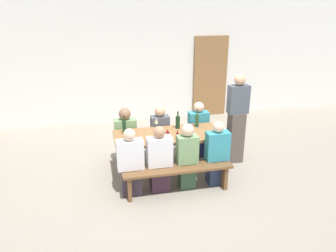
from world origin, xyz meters
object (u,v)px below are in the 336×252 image
tasting_table (168,138)px  wine_bottle_0 (124,127)px  seated_guest_near_1 (160,161)px  seated_guest_near_0 (131,164)px  wine_glass_1 (177,133)px  seated_guest_far_1 (160,134)px  wine_bottle_2 (178,122)px  seated_guest_near_2 (187,157)px  bench_far (160,139)px  seated_guest_far_2 (198,131)px  wooden_door (210,77)px  bench_near (178,173)px  wine_glass_3 (168,131)px  wine_bottle_1 (197,120)px  standing_host (237,120)px  wine_glass_0 (158,136)px  seated_guest_near_3 (217,155)px  wine_glass_2 (156,121)px  seated_guest_far_0 (126,137)px

tasting_table → wine_bottle_0: bearing=165.6°
seated_guest_near_1 → seated_guest_near_0: bearing=90.0°
wine_glass_1 → seated_guest_near_0: seated_guest_near_0 is taller
seated_guest_near_0 → seated_guest_far_1: bearing=-32.2°
seated_guest_near_0 → seated_guest_near_1: bearing=-90.0°
wine_bottle_2 → seated_guest_near_2: (-0.04, -0.79, -0.33)m
bench_far → seated_guest_far_2: (0.74, -0.15, 0.18)m
wooden_door → seated_guest_far_2: size_ratio=1.88×
wine_bottle_2 → bench_near: bearing=-104.0°
wine_glass_1 → seated_guest_near_1: 0.57m
wine_glass_3 → seated_guest_near_1: bearing=-118.3°
wine_bottle_0 → seated_guest_near_0: size_ratio=0.30×
wine_bottle_1 → standing_host: standing_host is taller
seated_guest_near_0 → seated_guest_far_1: size_ratio=1.03×
bench_far → seated_guest_far_2: seated_guest_far_2 is taller
bench_far → seated_guest_near_1: seated_guest_near_1 is taller
wine_bottle_2 → wine_glass_0: bearing=-129.9°
wine_glass_0 → standing_host: 1.67m
seated_guest_near_1 → seated_guest_far_2: 1.50m
wine_bottle_0 → standing_host: (2.10, -0.03, -0.04)m
wine_bottle_2 → seated_guest_near_3: 0.99m
wine_bottle_1 → seated_guest_far_2: seated_guest_far_2 is taller
bench_far → wine_glass_3: wine_glass_3 is taller
wine_glass_3 → seated_guest_near_3: size_ratio=0.13×
tasting_table → wine_bottle_1: bearing=21.2°
wine_glass_1 → wine_glass_2: 0.66m
wine_bottle_0 → seated_guest_far_1: bearing=27.3°
seated_guest_near_3 → seated_guest_far_2: (0.03, 1.12, 0.00)m
wine_glass_1 → wine_glass_2: bearing=111.2°
wine_glass_0 → seated_guest_far_2: bearing=42.3°
wine_glass_3 → seated_guest_far_1: 0.77m
wine_glass_1 → seated_guest_far_0: 1.20m
wine_bottle_0 → bench_near: bearing=-50.5°
wooden_door → seated_guest_far_0: bearing=-136.6°
seated_guest_near_3 → seated_guest_far_2: bearing=-1.4°
tasting_table → wine_glass_0: (-0.24, -0.33, 0.20)m
seated_guest_near_0 → seated_guest_near_3: bearing=-90.0°
wine_bottle_2 → wine_glass_3: bearing=-126.4°
seated_guest_far_1 → wine_glass_0: bearing=-13.2°
bench_near → bench_far: bearing=90.0°
tasting_table → seated_guest_far_2: (0.74, 0.56, -0.14)m
tasting_table → seated_guest_near_2: 0.60m
bench_near → wine_glass_0: (-0.24, 0.38, 0.52)m
seated_guest_far_2 → standing_host: size_ratio=0.65×
wine_glass_3 → standing_host: standing_host is taller
wine_bottle_0 → seated_guest_near_0: seated_guest_near_0 is taller
wine_glass_1 → bench_near: bearing=-103.0°
wine_glass_2 → wine_glass_1: bearing=-68.8°
wooden_door → seated_guest_near_3: bearing=-107.5°
wooden_door → bench_far: size_ratio=1.18×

